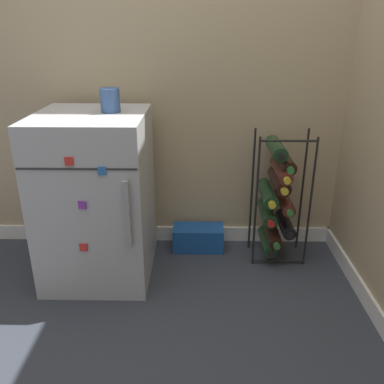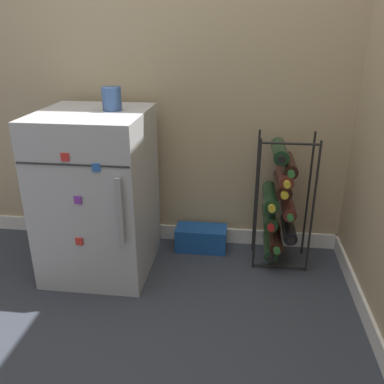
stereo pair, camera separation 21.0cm
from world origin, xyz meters
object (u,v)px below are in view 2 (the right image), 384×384
Objects in this scene: soda_box at (202,238)px; fridge_top_cup at (112,99)px; mini_fridge at (98,193)px; wine_rack at (279,200)px.

soda_box is 2.64× the size of fridge_top_cup.
mini_fridge is 0.67m from soda_box.
mini_fridge is 7.62× the size of fridge_top_cup.
fridge_top_cup is at bearing 22.26° from mini_fridge.
wine_rack is 0.52m from soda_box.
fridge_top_cup reaches higher than wine_rack.
wine_rack is (0.93, 0.16, -0.05)m from mini_fridge.
fridge_top_cup is (-0.42, -0.19, 0.83)m from soda_box.
wine_rack is at bearing 7.90° from fridge_top_cup.
fridge_top_cup is at bearing -155.25° from soda_box.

